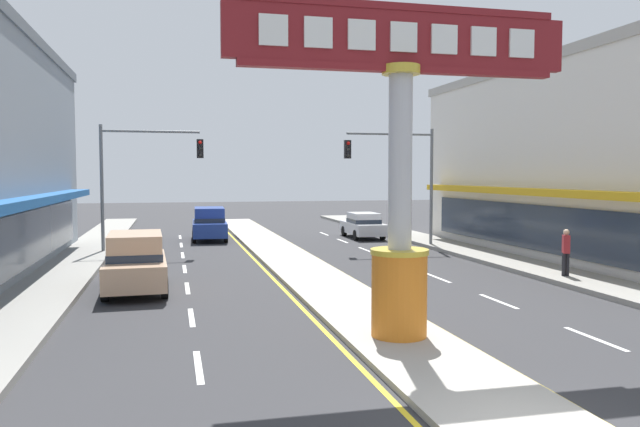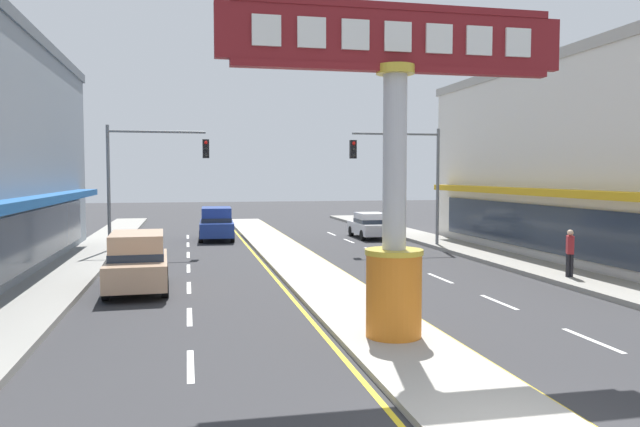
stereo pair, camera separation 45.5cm
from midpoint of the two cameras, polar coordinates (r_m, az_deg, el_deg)
The scene contains 12 objects.
median_strip at distance 26.34m, azimuth -2.85°, elevation -4.60°, with size 2.49×52.00×0.14m, color #A39E93.
sidewalk_left at distance 24.30m, azimuth -23.50°, elevation -5.55°, with size 2.42×60.00×0.18m, color gray.
sidewalk_right at distance 27.64m, azimuth 16.79°, elevation -4.32°, with size 2.42×60.00×0.18m, color gray.
lane_markings at distance 25.04m, azimuth -2.28°, elevation -5.18°, with size 9.23×52.00×0.01m.
district_sign at distance 14.08m, azimuth 6.45°, elevation 4.33°, with size 7.94×1.33×7.45m.
storefront_right at distance 31.78m, azimuth 24.22°, elevation 4.53°, with size 9.08×21.82×9.04m.
traffic_light_left_side at distance 31.27m, azimuth -16.60°, elevation 4.22°, with size 4.86×0.46×6.20m.
traffic_light_right_side at distance 32.32m, azimuth 6.96°, elevation 4.32°, with size 4.86×0.46×6.20m.
sedan_near_right_lane at distance 37.48m, azimuth 3.63°, elevation -1.06°, with size 1.88×4.32×1.53m.
suv_far_right_lane at distance 21.34m, azimuth -17.16°, elevation -4.22°, with size 2.09×4.66×1.90m.
suv_near_left_lane at distance 36.82m, azimuth -10.46°, elevation -0.89°, with size 2.10×4.67×1.90m.
pedestrian_near_kerb at distance 23.93m, azimuth 21.13°, elevation -3.10°, with size 0.37×0.46×1.69m.
Camera 1 is at (-5.01, -7.58, 3.82)m, focal length 34.88 mm.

